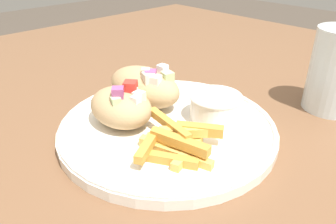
{
  "coord_description": "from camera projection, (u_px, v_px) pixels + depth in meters",
  "views": [
    {
      "loc": [
        0.29,
        -0.29,
        1.0
      ],
      "look_at": [
        0.0,
        -0.02,
        0.79
      ],
      "focal_mm": 35.0,
      "sensor_mm": 36.0,
      "label": 1
    }
  ],
  "objects": [
    {
      "name": "sauce_ramekin",
      "position": [
        216.0,
        105.0,
        0.47
      ],
      "size": [
        0.08,
        0.08,
        0.04
      ],
      "color": "white",
      "rests_on": "plate"
    },
    {
      "name": "table",
      "position": [
        177.0,
        165.0,
        0.51
      ],
      "size": [
        1.39,
        1.39,
        0.76
      ],
      "color": "brown",
      "rests_on": "ground_plane"
    },
    {
      "name": "pita_sandwich_far",
      "position": [
        146.0,
        86.0,
        0.5
      ],
      "size": [
        0.13,
        0.09,
        0.07
      ],
      "rotation": [
        0.0,
        0.0,
        0.08
      ],
      "color": "tan",
      "rests_on": "plate"
    },
    {
      "name": "fries_pile",
      "position": [
        177.0,
        141.0,
        0.4
      ],
      "size": [
        0.12,
        0.12,
        0.03
      ],
      "color": "#E5B251",
      "rests_on": "plate"
    },
    {
      "name": "plate",
      "position": [
        168.0,
        127.0,
        0.46
      ],
      "size": [
        0.3,
        0.3,
        0.02
      ],
      "color": "white",
      "rests_on": "table"
    },
    {
      "name": "pita_sandwich_near",
      "position": [
        121.0,
        106.0,
        0.45
      ],
      "size": [
        0.11,
        0.08,
        0.06
      ],
      "rotation": [
        0.0,
        0.0,
        -0.06
      ],
      "color": "tan",
      "rests_on": "plate"
    }
  ]
}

